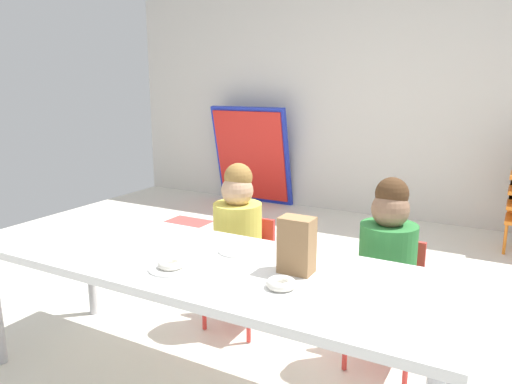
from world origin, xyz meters
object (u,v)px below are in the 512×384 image
(seated_child_middle_seat, at_px, (388,256))
(seated_child_near_camera, at_px, (238,231))
(folded_activity_table, at_px, (251,156))
(paper_plate_near_edge, at_px, (171,268))
(paper_plate_center_table, at_px, (239,251))
(craft_table, at_px, (200,269))
(paper_bag_brown, at_px, (297,245))
(donut_powdered_loose, at_px, (281,284))
(donut_powdered_on_plate, at_px, (171,264))

(seated_child_middle_seat, bearing_deg, seated_child_near_camera, -180.00)
(seated_child_middle_seat, height_order, folded_activity_table, folded_activity_table)
(paper_plate_near_edge, bearing_deg, paper_plate_center_table, 66.94)
(craft_table, xyz_separation_m, paper_plate_near_edge, (-0.03, -0.15, 0.05))
(craft_table, height_order, folded_activity_table, folded_activity_table)
(seated_child_middle_seat, relative_size, paper_bag_brown, 4.17)
(seated_child_middle_seat, height_order, paper_plate_center_table, seated_child_middle_seat)
(paper_bag_brown, relative_size, paper_plate_center_table, 1.22)
(craft_table, height_order, paper_plate_center_table, paper_plate_center_table)
(folded_activity_table, relative_size, paper_plate_near_edge, 6.04)
(paper_plate_near_edge, xyz_separation_m, paper_plate_center_table, (0.13, 0.30, 0.00))
(seated_child_near_camera, xyz_separation_m, paper_bag_brown, (0.57, -0.52, 0.17))
(paper_bag_brown, bearing_deg, paper_plate_center_table, 163.47)
(paper_plate_near_edge, bearing_deg, seated_child_near_camera, 99.91)
(seated_child_middle_seat, bearing_deg, folded_activity_table, 130.30)
(seated_child_near_camera, xyz_separation_m, paper_plate_center_table, (0.26, -0.43, 0.07))
(seated_child_near_camera, xyz_separation_m, donut_powdered_loose, (0.58, -0.68, 0.08))
(seated_child_middle_seat, height_order, donut_powdered_on_plate, seated_child_middle_seat)
(craft_table, relative_size, seated_child_near_camera, 2.33)
(folded_activity_table, xyz_separation_m, paper_bag_brown, (1.90, -3.03, 0.19))
(seated_child_near_camera, distance_m, paper_plate_near_edge, 0.75)
(folded_activity_table, distance_m, donut_powdered_on_plate, 3.56)
(folded_activity_table, distance_m, paper_bag_brown, 3.58)
(seated_child_near_camera, bearing_deg, donut_powdered_on_plate, -80.09)
(seated_child_near_camera, bearing_deg, folded_activity_table, 117.87)
(donut_powdered_on_plate, bearing_deg, donut_powdered_loose, 6.10)
(donut_powdered_loose, bearing_deg, paper_plate_center_table, 142.14)
(seated_child_near_camera, height_order, paper_plate_center_table, seated_child_near_camera)
(folded_activity_table, bearing_deg, donut_powdered_loose, -59.09)
(seated_child_middle_seat, xyz_separation_m, donut_powdered_loose, (-0.22, -0.68, 0.08))
(folded_activity_table, height_order, paper_plate_center_table, folded_activity_table)
(paper_plate_center_table, relative_size, donut_powdered_loose, 1.66)
(seated_child_middle_seat, relative_size, paper_plate_near_edge, 5.10)
(paper_plate_near_edge, distance_m, donut_powdered_on_plate, 0.02)
(seated_child_near_camera, height_order, paper_plate_near_edge, seated_child_near_camera)
(paper_plate_center_table, bearing_deg, donut_powdered_loose, -37.86)
(folded_activity_table, xyz_separation_m, paper_plate_near_edge, (1.46, -3.24, 0.08))
(craft_table, distance_m, paper_bag_brown, 0.45)
(folded_activity_table, bearing_deg, paper_plate_center_table, -61.67)
(seated_child_near_camera, distance_m, donut_powdered_on_plate, 0.75)
(paper_plate_near_edge, height_order, paper_plate_center_table, same)
(craft_table, relative_size, donut_powdered_on_plate, 20.42)
(craft_table, bearing_deg, paper_plate_center_table, 57.91)
(craft_table, height_order, donut_powdered_loose, donut_powdered_loose)
(paper_plate_near_edge, distance_m, donut_powdered_loose, 0.46)
(paper_bag_brown, xyz_separation_m, donut_powdered_on_plate, (-0.44, -0.21, -0.09))
(paper_plate_center_table, bearing_deg, seated_child_middle_seat, 38.14)
(craft_table, relative_size, donut_powdered_loose, 19.69)
(craft_table, xyz_separation_m, donut_powdered_loose, (0.42, -0.10, 0.06))
(folded_activity_table, xyz_separation_m, donut_powdered_on_plate, (1.46, -3.24, 0.10))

